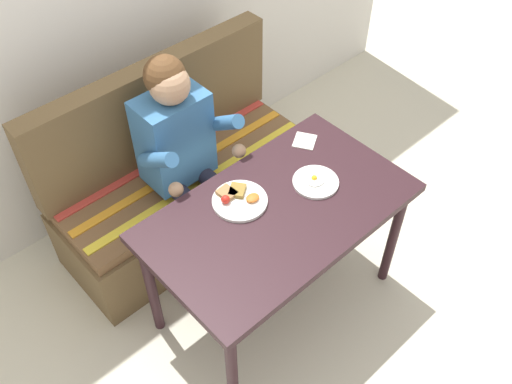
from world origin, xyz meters
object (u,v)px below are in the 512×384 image
person (184,148)px  plate_breakfast (238,199)px  table (279,221)px  napkin (305,141)px  plate_eggs (316,182)px  couch (182,181)px

person → plate_breakfast: bearing=-93.8°
table → person: person is taller
plate_breakfast → napkin: plate_breakfast is taller
plate_breakfast → napkin: (0.50, 0.08, -0.01)m
person → plate_eggs: (0.30, -0.59, -0.00)m
table → plate_breakfast: (-0.10, 0.15, 0.10)m
person → plate_breakfast: (-0.03, -0.44, 0.00)m
table → plate_eggs: plate_eggs is taller
plate_eggs → couch: bearing=106.9°
couch → napkin: (0.40, -0.53, 0.40)m
table → person: 0.60m
person → table: bearing=-83.0°
couch → plate_breakfast: couch is taller
couch → person: size_ratio=1.19×
person → couch: bearing=67.5°
table → couch: couch is taller
table → person: size_ratio=0.99×
person → plate_breakfast: person is taller
table → plate_breakfast: size_ratio=4.86×
couch → table: bearing=-90.0°
couch → plate_eggs: bearing=-73.1°
plate_breakfast → plate_eggs: plate_breakfast is taller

